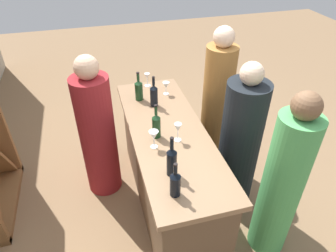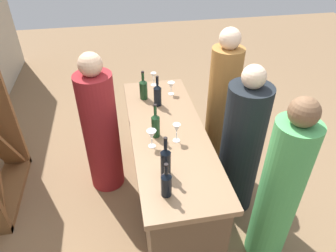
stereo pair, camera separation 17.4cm
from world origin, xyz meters
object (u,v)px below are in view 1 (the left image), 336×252
wine_bottle_rightmost_olive_green (139,90)px  person_right_guest (282,185)px  wine_glass_far_left (154,136)px  wine_bottle_second_left_near_black (172,161)px  person_server_behind (98,134)px  wine_bottle_leftmost_near_black (175,183)px  wine_glass_near_right (147,77)px  wine_glass_near_left (166,86)px  wine_bottle_center_olive_green (156,125)px  person_center_guest (239,145)px  wine_glass_near_center (178,129)px  person_left_guest (216,107)px  wine_bottle_second_right_near_black (154,95)px

wine_bottle_rightmost_olive_green → person_right_guest: 1.58m
wine_glass_far_left → wine_bottle_second_left_near_black: bearing=-170.7°
wine_bottle_rightmost_olive_green → person_server_behind: bearing=111.5°
wine_bottle_leftmost_near_black → wine_bottle_second_left_near_black: size_ratio=0.83×
wine_glass_near_right → person_server_behind: bearing=126.3°
wine_bottle_second_left_near_black → person_right_guest: size_ratio=0.21×
wine_bottle_rightmost_olive_green → person_server_behind: (-0.18, 0.46, -0.33)m
wine_glass_near_left → wine_glass_far_left: bearing=158.7°
wine_glass_far_left → person_server_behind: 0.81m
wine_bottle_center_olive_green → wine_glass_near_left: (0.68, -0.26, -0.02)m
wine_glass_far_left → person_center_guest: 0.89m
wine_bottle_center_olive_green → wine_glass_far_left: size_ratio=1.98×
wine_glass_near_center → person_center_guest: (0.04, -0.61, -0.33)m
wine_bottle_center_olive_green → wine_glass_near_right: (0.90, -0.11, -0.01)m
wine_glass_far_left → wine_bottle_leftmost_near_black: bearing=-177.4°
wine_glass_near_right → wine_glass_far_left: size_ratio=0.93×
wine_bottle_second_left_near_black → wine_bottle_center_olive_green: 0.46m
wine_glass_near_left → person_server_behind: (-0.22, 0.75, -0.31)m
person_center_guest → person_right_guest: 0.58m
wine_glass_near_left → person_left_guest: bearing=-108.5°
wine_glass_near_center → person_left_guest: size_ratio=0.10×
person_right_guest → wine_bottle_rightmost_olive_green: bearing=-48.6°
wine_bottle_leftmost_near_black → wine_bottle_rightmost_olive_green: bearing=-0.1°
wine_bottle_second_right_near_black → person_right_guest: 1.39m
wine_bottle_leftmost_near_black → wine_glass_near_center: 0.59m
wine_bottle_center_olive_green → wine_glass_near_right: 0.91m
wine_glass_near_left → person_right_guest: (-1.31, -0.59, -0.28)m
person_left_guest → wine_bottle_rightmost_olive_green: bearing=1.8°
wine_bottle_center_olive_green → wine_bottle_second_right_near_black: same height
person_left_guest → wine_glass_far_left: bearing=49.2°
wine_bottle_rightmost_olive_green → wine_glass_near_left: bearing=-83.0°
wine_bottle_rightmost_olive_green → wine_bottle_second_left_near_black: bearing=-178.6°
wine_bottle_center_olive_green → wine_glass_far_left: bearing=158.4°
wine_glass_near_right → person_right_guest: 1.73m
wine_bottle_second_right_near_black → wine_bottle_leftmost_near_black: bearing=174.0°
wine_bottle_leftmost_near_black → person_server_behind: bearing=22.4°
wine_bottle_second_left_near_black → wine_bottle_center_olive_green: (0.46, 0.00, -0.01)m
wine_bottle_rightmost_olive_green → person_left_guest: size_ratio=0.18×
wine_glass_near_center → wine_glass_near_left: bearing=-7.7°
wine_bottle_second_right_near_black → person_server_behind: size_ratio=0.21×
wine_glass_near_right → person_server_behind: person_server_behind is taller
wine_bottle_center_olive_green → wine_glass_near_left: bearing=-21.2°
wine_bottle_second_right_near_black → person_right_guest: bearing=-146.0°
wine_glass_far_left → person_right_guest: 1.08m
wine_bottle_second_right_near_black → wine_glass_far_left: 0.64m
wine_bottle_rightmost_olive_green → wine_glass_near_center: 0.76m
wine_glass_far_left → person_right_guest: size_ratio=0.10×
wine_bottle_second_right_near_black → wine_glass_near_left: size_ratio=2.29×
wine_glass_near_center → person_server_behind: size_ratio=0.11×
wine_bottle_second_right_near_black → person_center_guest: 0.94m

